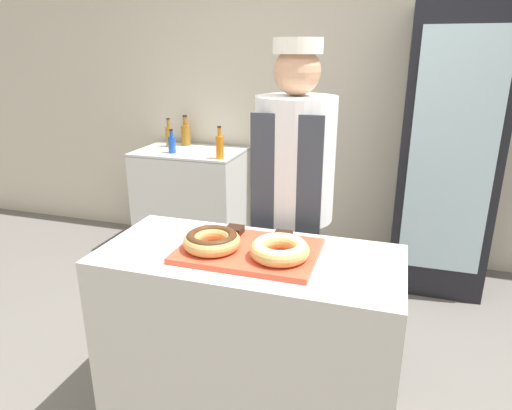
{
  "coord_description": "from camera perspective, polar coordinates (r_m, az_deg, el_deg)",
  "views": [
    {
      "loc": [
        0.55,
        -1.63,
        1.68
      ],
      "look_at": [
        0.0,
        0.1,
        1.07
      ],
      "focal_mm": 32.0,
      "sensor_mm": 36.0,
      "label": 1
    }
  ],
  "objects": [
    {
      "name": "baker_person",
      "position": [
        2.4,
        4.68,
        -0.01
      ],
      "size": [
        0.41,
        0.41,
        1.74
      ],
      "color": "#4C4C51",
      "rests_on": "ground_plane"
    },
    {
      "name": "bottle_blue",
      "position": [
        3.79,
        -10.48,
        7.53
      ],
      "size": [
        0.06,
        0.06,
        0.19
      ],
      "color": "#1E4CB2",
      "rests_on": "chest_freezer"
    },
    {
      "name": "bottle_orange",
      "position": [
        3.53,
        -4.56,
        7.34
      ],
      "size": [
        0.06,
        0.06,
        0.25
      ],
      "color": "orange",
      "rests_on": "chest_freezer"
    },
    {
      "name": "bottle_amber",
      "position": [
        4.08,
        -8.79,
        8.79
      ],
      "size": [
        0.08,
        0.08,
        0.26
      ],
      "color": "#99661E",
      "rests_on": "chest_freezer"
    },
    {
      "name": "serving_tray",
      "position": [
        1.89,
        -0.92,
        -5.76
      ],
      "size": [
        0.57,
        0.39,
        0.02
      ],
      "color": "#D84C33",
      "rests_on": "display_counter"
    },
    {
      "name": "bottle_amber_b",
      "position": [
        4.05,
        -10.81,
        8.52
      ],
      "size": [
        0.06,
        0.06,
        0.25
      ],
      "color": "#99661E",
      "rests_on": "chest_freezer"
    },
    {
      "name": "brownie_back_left",
      "position": [
        2.03,
        -2.72,
        -3.16
      ],
      "size": [
        0.07,
        0.07,
        0.03
      ],
      "color": "black",
      "rests_on": "serving_tray"
    },
    {
      "name": "chest_freezer",
      "position": [
        3.99,
        -8.03,
        0.58
      ],
      "size": [
        0.87,
        0.58,
        0.89
      ],
      "color": "silver",
      "rests_on": "ground_plane"
    },
    {
      "name": "donut_chocolate_glaze",
      "position": [
        1.88,
        -5.55,
        -4.37
      ],
      "size": [
        0.24,
        0.24,
        0.07
      ],
      "color": "tan",
      "rests_on": "serving_tray"
    },
    {
      "name": "wall_back",
      "position": [
        3.82,
        9.48,
        13.56
      ],
      "size": [
        8.0,
        0.06,
        2.7
      ],
      "color": "beige",
      "rests_on": "ground_plane"
    },
    {
      "name": "display_counter",
      "position": [
        2.12,
        -0.85,
        -16.99
      ],
      "size": [
        1.26,
        0.58,
        0.89
      ],
      "color": "beige",
      "rests_on": "ground_plane"
    },
    {
      "name": "brownie_back_right",
      "position": [
        1.97,
        3.37,
        -3.89
      ],
      "size": [
        0.07,
        0.07,
        0.03
      ],
      "color": "black",
      "rests_on": "serving_tray"
    },
    {
      "name": "donut_light_glaze",
      "position": [
        1.79,
        2.96,
        -5.48
      ],
      "size": [
        0.24,
        0.24,
        0.07
      ],
      "color": "tan",
      "rests_on": "serving_tray"
    },
    {
      "name": "beverage_fridge",
      "position": [
        3.49,
        22.81,
        5.98
      ],
      "size": [
        0.64,
        0.6,
        1.99
      ],
      "color": "black",
      "rests_on": "ground_plane"
    }
  ]
}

